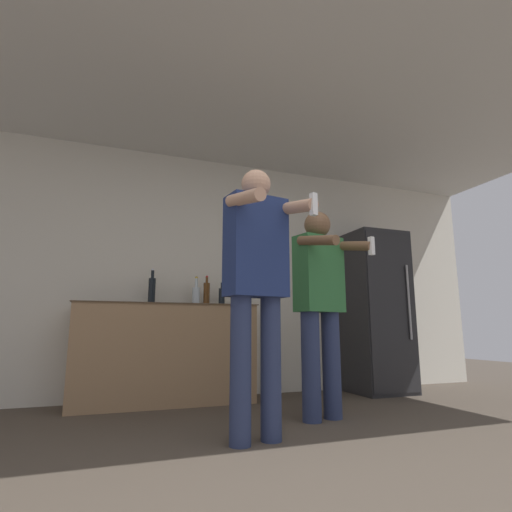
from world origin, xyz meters
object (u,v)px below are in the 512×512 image
Objects in this scene: bottle_clear_vodka at (196,295)px; bottle_dark_rum at (152,290)px; person_woman_foreground at (257,276)px; person_man_side at (320,298)px; bottle_tall_gin at (207,293)px; bottle_short_whiskey at (222,296)px; refrigerator at (373,311)px.

bottle_dark_rum is at bearing 180.00° from bottle_clear_vodka.
person_man_side is at bearing 30.90° from person_woman_foreground.
person_man_side is at bearing -60.65° from bottle_tall_gin.
person_man_side is at bearing -66.96° from bottle_short_whiskey.
person_woman_foreground is 1.06× the size of person_man_side.
bottle_short_whiskey is at bearing 82.91° from person_woman_foreground.
refrigerator is at bearing -5.39° from bottle_short_whiskey.
bottle_tall_gin is at bearing -0.00° from bottle_dark_rum.
bottle_dark_rum is 0.22× the size of person_man_side.
person_woman_foreground is (0.51, -1.58, -0.04)m from bottle_dark_rum.
bottle_dark_rum is at bearing 135.78° from person_man_side.
person_man_side is (0.66, -1.17, -0.12)m from bottle_tall_gin.
refrigerator is 4.99× the size of bottle_dark_rum.
bottle_dark_rum is 0.44m from bottle_clear_vodka.
refrigerator is at bearing -4.67° from bottle_clear_vodka.
bottle_clear_vodka is at bearing 123.19° from person_man_side.
bottle_tall_gin is at bearing -0.00° from bottle_clear_vodka.
person_man_side is at bearing -140.93° from refrigerator.
person_man_side is (1.20, -1.17, -0.14)m from bottle_dark_rum.
bottle_dark_rum is 1.68m from person_man_side.
bottle_short_whiskey is at bearing 0.00° from bottle_tall_gin.
bottle_clear_vodka is 0.17× the size of person_woman_foreground.
bottle_dark_rum is at bearing 180.00° from bottle_short_whiskey.
refrigerator reaches higher than bottle_clear_vodka.
bottle_clear_vodka is 0.11m from bottle_tall_gin.
bottle_clear_vodka is at bearing 180.00° from bottle_tall_gin.
refrigerator reaches higher than person_woman_foreground.
bottle_short_whiskey is 0.87× the size of bottle_clear_vodka.
bottle_dark_rum is 0.54m from bottle_tall_gin.
bottle_dark_rum reaches higher than bottle_tall_gin.
refrigerator is at bearing -4.94° from bottle_tall_gin.
bottle_tall_gin is at bearing 88.67° from person_woman_foreground.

